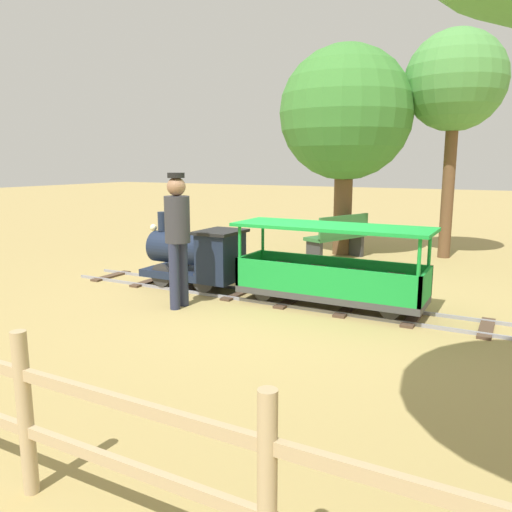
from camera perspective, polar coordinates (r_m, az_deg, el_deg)
The scene contains 8 objects.
ground_plane at distance 6.52m, azimuth 2.06°, elevation -4.96°, with size 60.00×60.00×0.00m, color #A38C51.
track at distance 6.58m, azimuth 0.87°, elevation -4.65°, with size 0.72×6.05×0.04m.
locomotive at distance 7.00m, azimuth -6.68°, elevation 0.12°, with size 0.68×1.45×1.01m.
passenger_car at distance 6.14m, azimuth 8.37°, elevation -1.99°, with size 0.78×2.35×0.97m.
conductor_person at distance 6.07m, azimuth -8.84°, elevation 2.98°, with size 0.30×0.30×1.62m.
park_bench at distance 9.20m, azimuth 9.26°, elevation 2.10°, with size 1.36×0.84×0.82m.
oak_tree_far at distance 9.97m, azimuth 21.55°, elevation 17.69°, with size 1.75×1.75×4.02m.
oak_tree_distant at distance 9.78m, azimuth 10.07°, elevation 15.42°, with size 2.44×2.44×3.85m.
Camera 1 is at (-5.65, -2.76, 1.73)m, focal length 35.48 mm.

